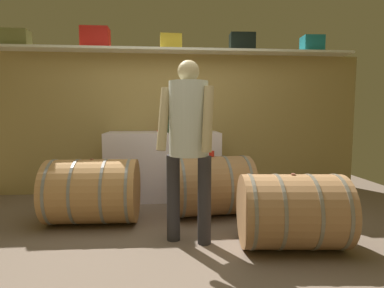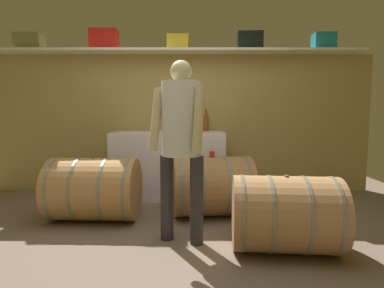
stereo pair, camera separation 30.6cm
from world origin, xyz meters
TOP-DOWN VIEW (x-y plane):
  - ground_plane at (0.00, 0.51)m, footprint 6.70×7.29m
  - back_wall_panel at (0.00, 2.04)m, footprint 5.50×0.10m
  - high_shelf_board at (0.00, 1.89)m, footprint 5.06×0.40m
  - toolcase_olive at (-2.04, 1.89)m, footprint 0.36×0.23m
  - toolcase_red at (-1.01, 1.89)m, footprint 0.36×0.24m
  - toolcase_yellow at (-0.00, 1.89)m, footprint 0.29×0.23m
  - toolcase_black at (0.99, 1.89)m, footprint 0.35×0.23m
  - toolcase_teal at (2.01, 1.89)m, footprint 0.30×0.25m
  - work_cabinet at (-0.12, 1.68)m, footprint 1.49×0.61m
  - wine_bottle_amber at (0.39, 1.87)m, footprint 0.08×0.08m
  - wine_bottle_dark at (-0.06, 1.58)m, footprint 0.08×0.08m
  - wine_glass at (0.04, 1.81)m, footprint 0.08×0.08m
  - red_funnel at (-0.15, 1.88)m, footprint 0.11×0.11m
  - wine_barrel_near at (0.43, 0.90)m, footprint 0.92×0.74m
  - wine_barrel_far at (-0.85, 0.75)m, footprint 0.93×0.70m
  - wine_barrel_flank at (0.97, -0.03)m, footprint 0.91×0.70m
  - tasting_cup at (0.42, 0.90)m, footprint 0.06×0.06m
  - winemaker_pouring at (0.10, 0.17)m, footprint 0.50×0.42m

SIDE VIEW (x-z plane):
  - ground_plane at x=0.00m, z-range -0.02..0.00m
  - wine_barrel_flank at x=0.97m, z-range 0.00..0.64m
  - wine_barrel_near at x=0.43m, z-range 0.00..0.67m
  - wine_barrel_far at x=-0.85m, z-range 0.00..0.67m
  - work_cabinet at x=-0.12m, z-range 0.00..0.89m
  - tasting_cup at x=0.42m, z-range 0.66..0.72m
  - red_funnel at x=-0.15m, z-range 0.89..1.02m
  - winemaker_pouring at x=0.10m, z-range 0.18..1.77m
  - back_wall_panel at x=0.00m, z-range 0.00..1.97m
  - wine_glass at x=0.04m, z-range 0.92..1.07m
  - wine_bottle_dark at x=-0.06m, z-range 0.87..1.15m
  - wine_bottle_amber at x=0.39m, z-range 0.87..1.18m
  - high_shelf_board at x=0.00m, z-range 1.97..2.00m
  - toolcase_yellow at x=0.00m, z-range 2.00..2.20m
  - toolcase_olive at x=-2.04m, z-range 2.00..2.22m
  - toolcase_teal at x=2.01m, z-range 2.00..2.23m
  - toolcase_black at x=0.99m, z-range 2.00..2.24m
  - toolcase_red at x=-1.01m, z-range 2.00..2.28m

